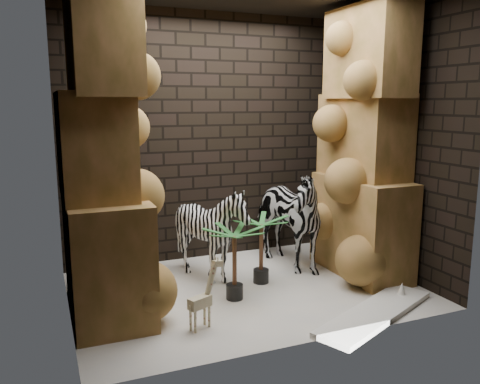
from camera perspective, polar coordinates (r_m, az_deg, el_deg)
name	(u,v)px	position (r m, az deg, el deg)	size (l,w,h in m)	color
floor	(246,289)	(5.22, 0.73, -11.32)	(3.50, 3.50, 0.00)	silver
wall_back	(207,138)	(6.03, -3.93, 6.29)	(3.50, 3.50, 0.00)	black
wall_front	(311,160)	(3.75, 8.30, 3.69)	(3.50, 3.50, 0.00)	black
wall_left	(59,154)	(4.48, -20.35, 4.23)	(3.00, 3.00, 0.00)	black
wall_right	(389,141)	(5.78, 17.03, 5.68)	(3.00, 3.00, 0.00)	black
rock_pillar_left	(101,152)	(4.50, -15.89, 4.51)	(0.68, 1.30, 3.00)	tan
rock_pillar_right	(365,142)	(5.58, 14.39, 5.65)	(0.58, 1.25, 3.00)	tan
zebra_right	(283,208)	(5.74, 4.99, -1.92)	(0.64, 1.20, 1.42)	white
zebra_left	(211,237)	(5.33, -3.42, -5.33)	(0.86, 1.07, 0.97)	white
giraffe_toy	(200,295)	(4.28, -4.74, -11.89)	(0.32, 0.11, 0.62)	beige
palm_front	(261,249)	(5.29, 2.49, -6.71)	(0.36, 0.36, 0.75)	#19532B
palm_back	(235,263)	(4.86, -0.65, -8.29)	(0.36, 0.36, 0.75)	#19532B
surfboard	(375,313)	(4.78, 15.51, -13.49)	(1.54, 0.38, 0.05)	white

